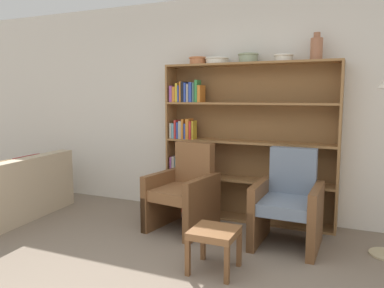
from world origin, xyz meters
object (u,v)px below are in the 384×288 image
Objects in this scene: armchair_leather at (184,192)px; armchair_cushioned at (288,204)px; bowl_copper at (248,57)px; vase_tall at (317,48)px; bowl_cream at (284,57)px; bookshelf at (234,142)px; bowl_slate at (198,60)px; footstool at (214,236)px; couch at (4,197)px; bowl_brass at (217,60)px.

armchair_cushioned is at bearing -170.83° from armchair_leather.
vase_tall is (0.76, 0.00, 0.07)m from bowl_copper.
bowl_cream is at bearing 0.00° from bowl_copper.
armchair_leather is (-0.56, -0.58, -1.54)m from bowl_copper.
bowl_slate is (-0.47, -0.02, 1.01)m from bookshelf.
vase_tall reaches higher than bookshelf.
footstool is at bearing -101.21° from bowl_cream.
vase_tall is 4.11m from couch.
couch is at bearing 23.85° from armchair_leather.
bowl_slate is at bearing 117.80° from footstool.
bookshelf reaches higher than footstool.
couch is at bearing -151.36° from bowl_slate.
bowl_slate reaches higher than bowl_brass.
bookshelf is at bearing 6.02° from bowl_brass.
bowl_slate reaches higher than armchair_cushioned.
bookshelf is 7.03× the size of vase_tall.
armchair_leather is at bearing -156.28° from vase_tall.
bowl_brass reaches higher than armchair_cushioned.
couch is 3.43m from armchair_cushioned.
bowl_brass is 0.17× the size of couch.
vase_tall is 2.17m from armchair_leather.
vase_tall is at bearing 0.00° from bowl_copper.
bowl_cream is 0.23× the size of armchair_leather.
bowl_brass is 0.30× the size of armchair_cushioned.
armchair_leather is at bearing 1.45° from armchair_cushioned.
bowl_copper is 0.77m from vase_tall.
bookshelf is 5.38× the size of footstool.
armchair_leather is at bearing -134.05° from bowl_copper.
bowl_brass is 1.16m from vase_tall.
armchair_leather reaches higher than couch.
armchair_leather is at bearing -82.43° from bowl_slate.
armchair_cushioned is (0.61, -0.58, -1.54)m from bowl_copper.
bowl_copper is at bearing -72.24° from couch.
vase_tall is 0.76× the size of footstool.
armchair_leather is (-0.17, -0.58, -1.53)m from bowl_brass.
vase_tall is at bearing -1.45° from bookshelf.
bowl_copper is 0.25× the size of armchair_cushioned.
armchair_leather is 1.17m from armchair_cushioned.
armchair_leather is at bearing -123.21° from bookshelf.
bookshelf is at bearing 171.99° from bowl_copper.
vase_tall reaches higher than bowl_cream.
bowl_copper is 3.45m from couch.
bowl_copper is 1.74m from armchair_leather.
bowl_copper is at bearing -8.01° from bookshelf.
bowl_brass is 3.13m from couch.
bowl_copper is at bearing 0.00° from bowl_slate.
bookshelf is at bearing 2.83° from bowl_slate.
bookshelf is at bearing -114.07° from armchair_leather.
vase_tall reaches higher than bowl_brass.
vase_tall reaches higher than bowl_slate.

